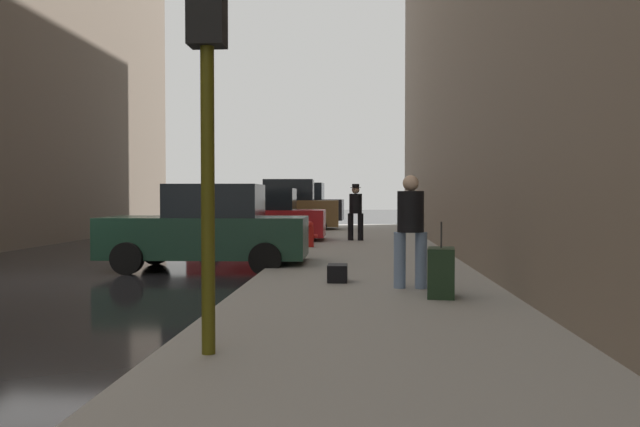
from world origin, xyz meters
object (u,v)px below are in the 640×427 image
(parked_red_hatchback, at_px, (260,218))
(pedestrian_with_fedora, at_px, (356,209))
(parked_bronze_suv, at_px, (286,208))
(rolling_suitcase, at_px, (441,272))
(duffel_bag, at_px, (337,273))
(pedestrian_in_jeans, at_px, (411,225))
(parked_dark_green_sedan, at_px, (208,229))
(traffic_light, at_px, (207,57))
(parked_black_suv, at_px, (301,206))
(fire_hydrant, at_px, (310,234))

(parked_red_hatchback, distance_m, pedestrian_with_fedora, 3.05)
(parked_bronze_suv, bearing_deg, rolling_suitcase, -76.31)
(parked_bronze_suv, bearing_deg, duffel_bag, -80.14)
(pedestrian_with_fedora, bearing_deg, parked_bronze_suv, 114.35)
(pedestrian_in_jeans, bearing_deg, parked_bronze_suv, 103.17)
(rolling_suitcase, bearing_deg, parked_dark_green_sedan, 135.54)
(parked_dark_green_sedan, relative_size, pedestrian_in_jeans, 2.48)
(parked_red_hatchback, relative_size, rolling_suitcase, 4.07)
(traffic_light, bearing_deg, rolling_suitcase, 53.06)
(parked_black_suv, distance_m, pedestrian_in_jeans, 23.99)
(parked_black_suv, xyz_separation_m, pedestrian_with_fedora, (3.03, -13.50, 0.10))
(parked_bronze_suv, distance_m, duffel_bag, 16.48)
(parked_bronze_suv, xyz_separation_m, fire_hydrant, (1.80, -9.32, -0.54))
(parked_dark_green_sedan, distance_m, parked_red_hatchback, 6.74)
(parked_black_suv, distance_m, pedestrian_with_fedora, 13.84)
(rolling_suitcase, bearing_deg, parked_red_hatchback, 111.44)
(parked_red_hatchback, distance_m, parked_black_suv, 13.50)
(parked_black_suv, bearing_deg, rolling_suitcase, -80.02)
(parked_black_suv, distance_m, fire_hydrant, 16.22)
(parked_red_hatchback, xyz_separation_m, rolling_suitcase, (4.30, -10.96, -0.36))
(fire_hydrant, relative_size, rolling_suitcase, 0.68)
(parked_black_suv, bearing_deg, pedestrian_in_jeans, -80.53)
(parked_bronze_suv, bearing_deg, pedestrian_in_jeans, -76.83)
(parked_bronze_suv, distance_m, parked_black_suv, 6.80)
(parked_dark_green_sedan, xyz_separation_m, fire_hydrant, (1.80, 4.12, -0.35))
(traffic_light, bearing_deg, parked_black_suv, 93.83)
(rolling_suitcase, distance_m, duffel_bag, 2.08)
(duffel_bag, bearing_deg, fire_hydrant, 98.36)
(parked_bronze_suv, xyz_separation_m, duffel_bag, (2.82, -16.22, -0.74))
(parked_red_hatchback, bearing_deg, pedestrian_with_fedora, 0.05)
(traffic_light, bearing_deg, parked_dark_green_sedan, 103.91)
(pedestrian_with_fedora, bearing_deg, traffic_light, -94.74)
(rolling_suitcase, bearing_deg, parked_black_suv, 99.98)
(parked_red_hatchback, relative_size, parked_bronze_suv, 0.91)
(parked_bronze_suv, xyz_separation_m, pedestrian_in_jeans, (3.95, -16.87, 0.07))
(parked_red_hatchback, bearing_deg, parked_bronze_suv, 90.00)
(pedestrian_in_jeans, xyz_separation_m, duffel_bag, (-1.13, 0.65, -0.81))
(parked_red_hatchback, relative_size, parked_black_suv, 0.91)
(parked_dark_green_sedan, bearing_deg, traffic_light, -76.09)
(parked_dark_green_sedan, bearing_deg, rolling_suitcase, -44.46)
(parked_red_hatchback, relative_size, traffic_light, 1.18)
(fire_hydrant, height_order, rolling_suitcase, rolling_suitcase)
(parked_bronze_suv, distance_m, fire_hydrant, 9.50)
(fire_hydrant, xyz_separation_m, duffel_bag, (1.01, -6.90, -0.21))
(parked_dark_green_sedan, distance_m, duffel_bag, 4.00)
(parked_red_hatchback, xyz_separation_m, pedestrian_with_fedora, (3.03, 0.00, 0.29))
(fire_hydrant, bearing_deg, rolling_suitcase, -73.32)
(parked_red_hatchback, relative_size, fire_hydrant, 6.01)
(parked_black_suv, bearing_deg, duffel_bag, -83.02)
(fire_hydrant, distance_m, rolling_suitcase, 8.71)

